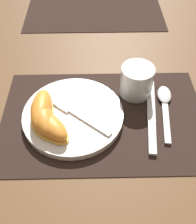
{
  "coord_description": "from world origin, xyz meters",
  "views": [
    {
      "loc": [
        -0.02,
        -0.39,
        0.48
      ],
      "look_at": [
        -0.01,
        -0.0,
        0.02
      ],
      "focal_mm": 42.0,
      "sensor_mm": 36.0,
      "label": 1
    }
  ],
  "objects_px": {
    "knife": "(151,116)",
    "citrus_wedge_0": "(42,110)",
    "spoon": "(165,102)",
    "fork": "(73,111)",
    "citrus_wedge_1": "(43,118)",
    "citrus_wedge_2": "(49,125)",
    "juice_glass": "(136,82)",
    "plate": "(73,116)"
  },
  "relations": [
    {
      "from": "knife",
      "to": "citrus_wedge_2",
      "type": "relative_size",
      "value": 1.97
    },
    {
      "from": "knife",
      "to": "spoon",
      "type": "bearing_deg",
      "value": 47.41
    },
    {
      "from": "plate",
      "to": "citrus_wedge_2",
      "type": "height_order",
      "value": "citrus_wedge_2"
    },
    {
      "from": "plate",
      "to": "spoon",
      "type": "bearing_deg",
      "value": 11.39
    },
    {
      "from": "plate",
      "to": "citrus_wedge_1",
      "type": "bearing_deg",
      "value": -159.12
    },
    {
      "from": "spoon",
      "to": "citrus_wedge_1",
      "type": "height_order",
      "value": "citrus_wedge_1"
    },
    {
      "from": "plate",
      "to": "fork",
      "type": "distance_m",
      "value": 0.01
    },
    {
      "from": "juice_glass",
      "to": "spoon",
      "type": "distance_m",
      "value": 0.08
    },
    {
      "from": "juice_glass",
      "to": "knife",
      "type": "bearing_deg",
      "value": -70.29
    },
    {
      "from": "plate",
      "to": "citrus_wedge_1",
      "type": "relative_size",
      "value": 1.96
    },
    {
      "from": "knife",
      "to": "fork",
      "type": "bearing_deg",
      "value": 178.77
    },
    {
      "from": "spoon",
      "to": "citrus_wedge_1",
      "type": "distance_m",
      "value": 0.29
    },
    {
      "from": "spoon",
      "to": "citrus_wedge_0",
      "type": "relative_size",
      "value": 1.48
    },
    {
      "from": "fork",
      "to": "spoon",
      "type": "bearing_deg",
      "value": 9.91
    },
    {
      "from": "knife",
      "to": "citrus_wedge_0",
      "type": "distance_m",
      "value": 0.25
    },
    {
      "from": "plate",
      "to": "citrus_wedge_1",
      "type": "distance_m",
      "value": 0.07
    },
    {
      "from": "plate",
      "to": "spoon",
      "type": "xyz_separation_m",
      "value": [
        0.22,
        0.04,
        -0.0
      ]
    },
    {
      "from": "plate",
      "to": "fork",
      "type": "xyz_separation_m",
      "value": [
        0.0,
        0.01,
        0.01
      ]
    },
    {
      "from": "citrus_wedge_0",
      "to": "juice_glass",
      "type": "bearing_deg",
      "value": 21.58
    },
    {
      "from": "citrus_wedge_2",
      "to": "citrus_wedge_1",
      "type": "bearing_deg",
      "value": 129.64
    },
    {
      "from": "citrus_wedge_0",
      "to": "citrus_wedge_2",
      "type": "relative_size",
      "value": 1.04
    },
    {
      "from": "spoon",
      "to": "citrus_wedge_0",
      "type": "distance_m",
      "value": 0.29
    },
    {
      "from": "juice_glass",
      "to": "fork",
      "type": "xyz_separation_m",
      "value": [
        -0.15,
        -0.08,
        -0.02
      ]
    },
    {
      "from": "fork",
      "to": "plate",
      "type": "bearing_deg",
      "value": -99.63
    },
    {
      "from": "spoon",
      "to": "citrus_wedge_2",
      "type": "bearing_deg",
      "value": -161.85
    },
    {
      "from": "knife",
      "to": "spoon",
      "type": "xyz_separation_m",
      "value": [
        0.04,
        0.04,
        0.0
      ]
    },
    {
      "from": "juice_glass",
      "to": "citrus_wedge_0",
      "type": "xyz_separation_m",
      "value": [
        -0.22,
        -0.09,
        0.0
      ]
    },
    {
      "from": "citrus_wedge_0",
      "to": "citrus_wedge_1",
      "type": "distance_m",
      "value": 0.02
    },
    {
      "from": "juice_glass",
      "to": "fork",
      "type": "relative_size",
      "value": 0.51
    },
    {
      "from": "fork",
      "to": "citrus_wedge_0",
      "type": "height_order",
      "value": "citrus_wedge_0"
    },
    {
      "from": "knife",
      "to": "citrus_wedge_0",
      "type": "height_order",
      "value": "citrus_wedge_0"
    },
    {
      "from": "juice_glass",
      "to": "fork",
      "type": "height_order",
      "value": "juice_glass"
    },
    {
      "from": "juice_glass",
      "to": "spoon",
      "type": "height_order",
      "value": "juice_glass"
    },
    {
      "from": "knife",
      "to": "fork",
      "type": "height_order",
      "value": "fork"
    },
    {
      "from": "juice_glass",
      "to": "citrus_wedge_0",
      "type": "relative_size",
      "value": 0.67
    },
    {
      "from": "juice_glass",
      "to": "citrus_wedge_2",
      "type": "distance_m",
      "value": 0.24
    },
    {
      "from": "citrus_wedge_0",
      "to": "citrus_wedge_2",
      "type": "xyz_separation_m",
      "value": [
        0.02,
        -0.04,
        -0.0
      ]
    },
    {
      "from": "fork",
      "to": "citrus_wedge_0",
      "type": "relative_size",
      "value": 1.31
    },
    {
      "from": "juice_glass",
      "to": "citrus_wedge_1",
      "type": "xyz_separation_m",
      "value": [
        -0.22,
        -0.11,
        0.0
      ]
    },
    {
      "from": "spoon",
      "to": "citrus_wedge_2",
      "type": "height_order",
      "value": "citrus_wedge_2"
    },
    {
      "from": "citrus_wedge_2",
      "to": "fork",
      "type": "bearing_deg",
      "value": 45.86
    },
    {
      "from": "citrus_wedge_1",
      "to": "citrus_wedge_0",
      "type": "bearing_deg",
      "value": 101.72
    }
  ]
}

